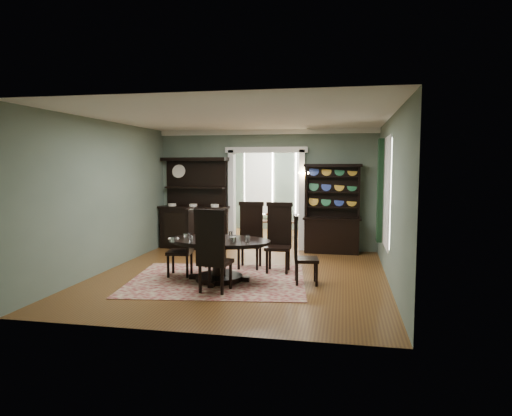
# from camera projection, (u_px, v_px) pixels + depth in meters

# --- Properties ---
(room) EXTENTS (5.51, 6.01, 3.01)m
(room) POSITION_uv_depth(u_px,v_px,m) (240.00, 194.00, 8.61)
(room) COLOR brown
(room) RESTS_ON ground
(parlor) EXTENTS (3.51, 3.50, 3.01)m
(parlor) POSITION_uv_depth(u_px,v_px,m) (280.00, 185.00, 13.98)
(parlor) COLOR brown
(parlor) RESTS_ON ground
(doorway_trim) EXTENTS (2.08, 0.25, 2.57)m
(doorway_trim) POSITION_uv_depth(u_px,v_px,m) (266.00, 185.00, 11.50)
(doorway_trim) COLOR white
(doorway_trim) RESTS_ON floor
(right_window) EXTENTS (0.15, 1.47, 2.12)m
(right_window) POSITION_uv_depth(u_px,v_px,m) (384.00, 192.00, 8.96)
(right_window) COLOR white
(right_window) RESTS_ON wall_right
(wall_sconce) EXTENTS (0.27, 0.21, 0.21)m
(wall_sconce) POSITION_uv_depth(u_px,v_px,m) (304.00, 175.00, 11.14)
(wall_sconce) COLOR #B07B2F
(wall_sconce) RESTS_ON back_wall_right
(rug) EXTENTS (3.48, 3.01, 0.01)m
(rug) POSITION_uv_depth(u_px,v_px,m) (218.00, 280.00, 8.42)
(rug) COLOR maroon
(rug) RESTS_ON floor
(dining_table) EXTENTS (2.07, 2.00, 0.77)m
(dining_table) POSITION_uv_depth(u_px,v_px,m) (219.00, 252.00, 8.34)
(dining_table) COLOR black
(dining_table) RESTS_ON rug
(centerpiece) EXTENTS (1.57, 1.01, 0.26)m
(centerpiece) POSITION_uv_depth(u_px,v_px,m) (214.00, 235.00, 8.36)
(centerpiece) COLOR silver
(centerpiece) RESTS_ON dining_table
(chair_far_left) EXTENTS (0.47, 0.44, 1.20)m
(chair_far_left) POSITION_uv_depth(u_px,v_px,m) (217.00, 236.00, 9.60)
(chair_far_left) COLOR black
(chair_far_left) RESTS_ON rug
(chair_far_mid) EXTENTS (0.53, 0.49, 1.36)m
(chair_far_mid) POSITION_uv_depth(u_px,v_px,m) (251.00, 233.00, 9.44)
(chair_far_mid) COLOR black
(chair_far_mid) RESTS_ON rug
(chair_far_right) EXTENTS (0.53, 0.49, 1.38)m
(chair_far_right) POSITION_uv_depth(u_px,v_px,m) (279.00, 235.00, 9.09)
(chair_far_right) COLOR black
(chair_far_right) RESTS_ON rug
(chair_end_left) EXTENTS (0.51, 0.53, 1.31)m
(chair_end_left) POSITION_uv_depth(u_px,v_px,m) (185.00, 241.00, 8.67)
(chair_end_left) COLOR black
(chair_end_left) RESTS_ON rug
(chair_end_right) EXTENTS (0.50, 0.52, 1.24)m
(chair_end_right) POSITION_uv_depth(u_px,v_px,m) (300.00, 248.00, 8.11)
(chair_end_right) COLOR black
(chair_end_right) RESTS_ON rug
(chair_near) EXTENTS (0.57, 0.55, 1.41)m
(chair_near) POSITION_uv_depth(u_px,v_px,m) (213.00, 249.00, 7.49)
(chair_near) COLOR black
(chair_near) RESTS_ON rug
(sideboard) EXTENTS (1.81, 0.80, 2.31)m
(sideboard) POSITION_uv_depth(u_px,v_px,m) (195.00, 217.00, 11.66)
(sideboard) COLOR black
(sideboard) RESTS_ON floor
(welsh_dresser) EXTENTS (1.39, 0.53, 2.15)m
(welsh_dresser) POSITION_uv_depth(u_px,v_px,m) (332.00, 221.00, 11.03)
(welsh_dresser) COLOR black
(welsh_dresser) RESTS_ON floor
(parlor_table) EXTENTS (0.78, 0.78, 0.72)m
(parlor_table) POSITION_uv_depth(u_px,v_px,m) (278.00, 222.00, 13.31)
(parlor_table) COLOR #4F2A16
(parlor_table) RESTS_ON parlor_floor
(parlor_chair_left) EXTENTS (0.43, 0.42, 1.00)m
(parlor_chair_left) POSITION_uv_depth(u_px,v_px,m) (267.00, 219.00, 13.39)
(parlor_chair_left) COLOR #4F2A16
(parlor_chair_left) RESTS_ON parlor_floor
(parlor_chair_right) EXTENTS (0.41, 0.40, 0.96)m
(parlor_chair_right) POSITION_uv_depth(u_px,v_px,m) (288.00, 220.00, 13.35)
(parlor_chair_right) COLOR #4F2A16
(parlor_chair_right) RESTS_ON parlor_floor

